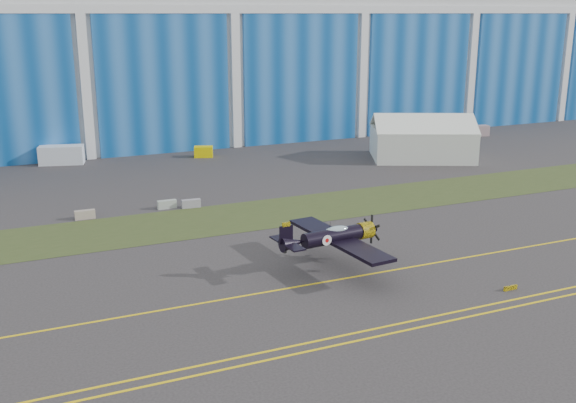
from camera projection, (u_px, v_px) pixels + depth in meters
name	position (u px, v px, depth m)	size (l,w,h in m)	color
ground	(182.00, 279.00, 52.55)	(260.00, 260.00, 0.00)	#373335
grass_median	(144.00, 228.00, 64.89)	(260.00, 10.00, 0.02)	#475128
hangar	(65.00, 45.00, 111.81)	(220.00, 45.70, 30.00)	silver
taxiway_centreline	(201.00, 303.00, 48.14)	(200.00, 0.20, 0.02)	yellow
edge_line_near	(247.00, 365.00, 39.77)	(80.00, 0.20, 0.02)	yellow
edge_line_far	(241.00, 357.00, 40.65)	(80.00, 0.20, 0.02)	yellow
guard_board_right	(510.00, 288.00, 50.44)	(1.20, 0.15, 0.35)	yellow
warbird	(333.00, 236.00, 54.12)	(11.28, 13.18, 3.64)	black
tent	(422.00, 136.00, 95.46)	(16.97, 15.11, 6.50)	silver
shipping_container	(61.00, 155.00, 92.31)	(5.87, 2.35, 2.54)	silver
tug	(204.00, 152.00, 97.03)	(2.63, 1.64, 1.53)	#E5D200
gse_box	(480.00, 131.00, 113.78)	(2.92, 1.56, 1.75)	gray
barrier_a	(85.00, 215.00, 67.83)	(2.00, 0.60, 0.90)	gray
barrier_b	(167.00, 204.00, 71.45)	(2.00, 0.60, 0.90)	#97A099
barrier_c	(191.00, 204.00, 71.75)	(2.00, 0.60, 0.90)	gray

